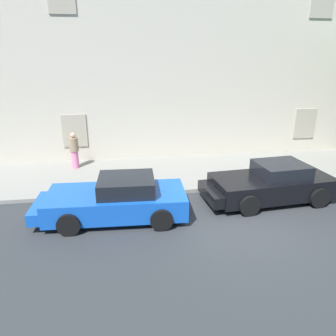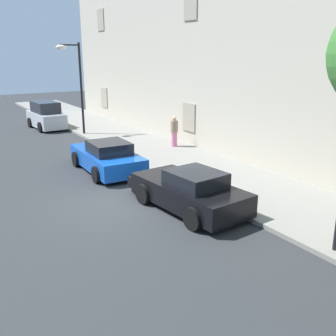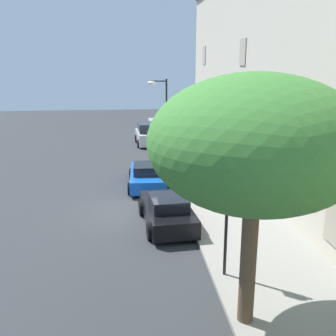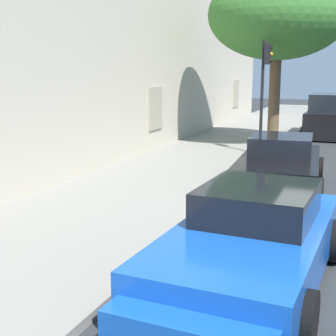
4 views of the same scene
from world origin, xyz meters
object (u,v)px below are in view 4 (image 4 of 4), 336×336
at_px(hatchback_distant, 328,118).
at_px(tree_near_kerb, 278,15).
at_px(sportscar_yellow_flank, 279,169).
at_px(traffic_light, 265,77).
at_px(sportscar_red_lead, 248,247).

height_order(hatchback_distant, tree_near_kerb, tree_near_kerb).
distance_m(sportscar_yellow_flank, traffic_light, 5.19).
height_order(hatchback_distant, traffic_light, traffic_light).
xyz_separation_m(tree_near_kerb, traffic_light, (-2.28, -0.07, -2.17)).
relative_size(sportscar_yellow_flank, hatchback_distant, 1.23).
xyz_separation_m(hatchback_distant, tree_near_kerb, (-3.98, 1.70, 4.03)).
xyz_separation_m(sportscar_red_lead, sportscar_yellow_flank, (5.40, 0.50, 0.01)).
distance_m(hatchback_distant, traffic_light, 6.74).
bearing_deg(hatchback_distant, sportscar_yellow_flank, 178.34).
distance_m(sportscar_yellow_flank, tree_near_kerb, 8.19).
xyz_separation_m(sportscar_red_lead, traffic_light, (9.97, 1.82, 2.10)).
bearing_deg(tree_near_kerb, sportscar_red_lead, -171.24).
bearing_deg(sportscar_yellow_flank, sportscar_red_lead, -174.67).
bearing_deg(tree_near_kerb, traffic_light, -178.30).
xyz_separation_m(sportscar_red_lead, tree_near_kerb, (12.25, 1.89, 4.27)).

